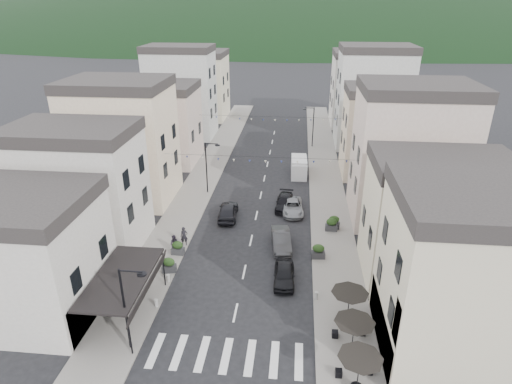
% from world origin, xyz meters
% --- Properties ---
extents(ground, '(700.00, 700.00, 0.00)m').
position_xyz_m(ground, '(0.00, 0.00, 0.00)').
color(ground, black).
rests_on(ground, ground).
extents(sidewalk_left, '(4.00, 76.00, 0.12)m').
position_xyz_m(sidewalk_left, '(-7.50, 32.00, 0.06)').
color(sidewalk_left, slate).
rests_on(sidewalk_left, ground).
extents(sidewalk_right, '(4.00, 76.00, 0.12)m').
position_xyz_m(sidewalk_right, '(7.50, 32.00, 0.06)').
color(sidewalk_right, slate).
rests_on(sidewalk_right, ground).
extents(hill_backdrop, '(640.00, 360.00, 70.00)m').
position_xyz_m(hill_backdrop, '(0.00, 300.00, 0.00)').
color(hill_backdrop, black).
rests_on(hill_backdrop, ground).
extents(boutique_building, '(12.00, 8.00, 8.00)m').
position_xyz_m(boutique_building, '(-15.50, 5.00, 4.00)').
color(boutique_building, '#BCB7AD').
rests_on(boutique_building, ground).
extents(bistro_building, '(10.00, 8.00, 10.00)m').
position_xyz_m(bistro_building, '(14.50, 4.00, 5.00)').
color(bistro_building, beige).
rests_on(bistro_building, ground).
extents(boutique_awning, '(3.77, 7.50, 3.28)m').
position_xyz_m(boutique_awning, '(-7.25, 5.00, 3.11)').
color(boutique_awning, black).
rests_on(boutique_awning, ground).
extents(buildings_row_left, '(10.20, 54.16, 14.00)m').
position_xyz_m(buildings_row_left, '(-14.50, 37.75, 6.12)').
color(buildings_row_left, '#BCB7AD').
rests_on(buildings_row_left, ground).
extents(buildings_row_right, '(10.20, 54.16, 14.50)m').
position_xyz_m(buildings_row_right, '(14.50, 36.59, 6.32)').
color(buildings_row_right, beige).
rests_on(buildings_row_right, ground).
extents(cafe_terrace, '(2.50, 8.10, 2.53)m').
position_xyz_m(cafe_terrace, '(7.70, 2.80, 2.36)').
color(cafe_terrace, black).
rests_on(cafe_terrace, ground).
extents(streetlamp_left_near, '(1.70, 0.56, 6.00)m').
position_xyz_m(streetlamp_left_near, '(-5.82, 2.00, 3.70)').
color(streetlamp_left_near, black).
rests_on(streetlamp_left_near, ground).
extents(streetlamp_left_far, '(1.70, 0.56, 6.00)m').
position_xyz_m(streetlamp_left_far, '(-5.82, 26.00, 3.70)').
color(streetlamp_left_far, black).
rests_on(streetlamp_left_far, ground).
extents(streetlamp_right_far, '(1.70, 0.56, 6.00)m').
position_xyz_m(streetlamp_right_far, '(5.82, 44.00, 3.70)').
color(streetlamp_right_far, black).
rests_on(streetlamp_right_far, ground).
extents(bollards, '(11.66, 10.26, 0.60)m').
position_xyz_m(bollards, '(0.00, 5.50, 0.42)').
color(bollards, gray).
rests_on(bollards, ground).
extents(bunting_near, '(19.00, 0.28, 0.62)m').
position_xyz_m(bunting_near, '(0.00, 22.00, 5.65)').
color(bunting_near, black).
rests_on(bunting_near, ground).
extents(bunting_far, '(19.00, 0.28, 0.62)m').
position_xyz_m(bunting_far, '(0.00, 38.00, 5.65)').
color(bunting_far, black).
rests_on(bunting_far, ground).
extents(parked_car_a, '(1.71, 4.03, 1.36)m').
position_xyz_m(parked_car_a, '(3.26, 10.02, 0.68)').
color(parked_car_a, black).
rests_on(parked_car_a, ground).
extents(parked_car_b, '(2.10, 4.60, 1.46)m').
position_xyz_m(parked_car_b, '(2.80, 15.13, 0.73)').
color(parked_car_b, '#2E2E30').
rests_on(parked_car_b, ground).
extents(parked_car_c, '(2.41, 4.67, 1.26)m').
position_xyz_m(parked_car_c, '(3.65, 22.08, 0.63)').
color(parked_car_c, gray).
rests_on(parked_car_c, ground).
extents(parked_car_d, '(2.00, 4.48, 1.27)m').
position_xyz_m(parked_car_d, '(2.80, 23.04, 0.64)').
color(parked_car_d, black).
rests_on(parked_car_d, ground).
extents(parked_car_e, '(2.08, 4.62, 1.54)m').
position_xyz_m(parked_car_e, '(-2.80, 20.23, 0.77)').
color(parked_car_e, black).
rests_on(parked_car_e, ground).
extents(delivery_van, '(2.02, 4.85, 2.30)m').
position_xyz_m(delivery_van, '(4.20, 32.69, 1.13)').
color(delivery_van, silver).
rests_on(delivery_van, ground).
extents(pedestrian_a, '(0.73, 0.58, 1.77)m').
position_xyz_m(pedestrian_a, '(-5.80, 14.43, 1.01)').
color(pedestrian_a, black).
rests_on(pedestrian_a, sidewalk_left).
extents(pedestrian_b, '(0.90, 0.74, 1.72)m').
position_xyz_m(pedestrian_b, '(-6.27, 13.05, 0.98)').
color(pedestrian_b, '#26202B').
rests_on(pedestrian_b, sidewalk_left).
extents(planter_la, '(1.22, 0.80, 1.27)m').
position_xyz_m(planter_la, '(-6.00, 10.29, 0.74)').
color(planter_la, '#29292B').
rests_on(planter_la, sidewalk_left).
extents(planter_lb, '(1.12, 0.66, 1.22)m').
position_xyz_m(planter_lb, '(-6.00, 12.93, 0.71)').
color(planter_lb, '#303033').
rests_on(planter_lb, sidewalk_left).
extents(planter_ra, '(1.20, 0.73, 1.28)m').
position_xyz_m(planter_ra, '(6.00, 13.54, 0.74)').
color(planter_ra, '#2A292C').
rests_on(planter_ra, sidewalk_right).
extents(planter_rb, '(1.14, 0.65, 1.26)m').
position_xyz_m(planter_rb, '(7.40, 18.42, 0.73)').
color(planter_rb, '#2E2E31').
rests_on(planter_rb, sidewalk_right).
extents(planter_rc, '(1.21, 0.80, 1.25)m').
position_xyz_m(planter_rc, '(7.67, 19.00, 0.73)').
color(planter_rc, '#2A2A2D').
rests_on(planter_rc, sidewalk_right).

